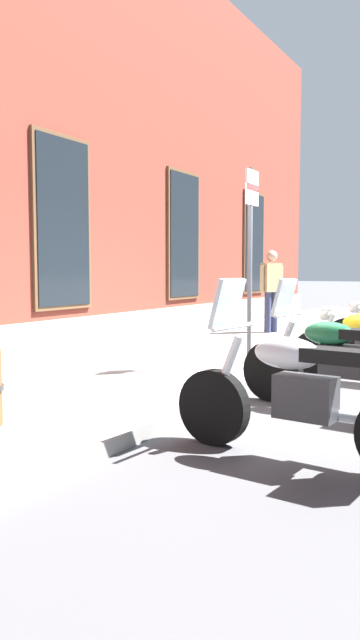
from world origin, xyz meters
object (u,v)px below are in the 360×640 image
motorcycle_silver_touring (315,388)px  parking_sign (251,241)px  pedestrian_tan_coat (271,286)px  motorcycle_green_touring (349,357)px

motorcycle_silver_touring → parking_sign: bearing=31.1°
pedestrian_tan_coat → parking_sign: bearing=-162.4°
pedestrian_tan_coat → motorcycle_green_touring: bearing=-151.9°
motorcycle_silver_touring → motorcycle_green_touring: 1.72m
motorcycle_silver_touring → motorcycle_green_touring: (1.71, 0.17, -0.01)m
motorcycle_silver_touring → pedestrian_tan_coat: size_ratio=1.24×
motorcycle_silver_touring → motorcycle_green_touring: bearing=5.8°
motorcycle_green_touring → pedestrian_tan_coat: 6.31m
motorcycle_green_touring → pedestrian_tan_coat: (5.55, 2.96, 0.53)m
pedestrian_tan_coat → motorcycle_silver_touring: bearing=-156.7°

